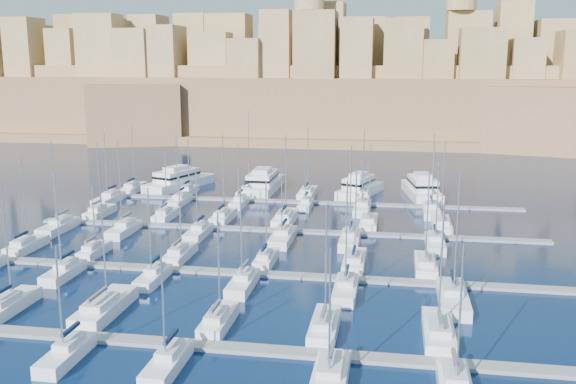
% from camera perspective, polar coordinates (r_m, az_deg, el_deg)
% --- Properties ---
extents(ground, '(600.00, 600.00, 0.00)m').
position_cam_1_polar(ground, '(95.75, -1.52, -5.09)').
color(ground, black).
rests_on(ground, ground).
extents(pontoon_near, '(84.00, 2.00, 0.40)m').
position_cam_1_polar(pontoon_near, '(64.75, -7.45, -13.40)').
color(pontoon_near, slate).
rests_on(pontoon_near, ground).
extents(pontoon_mid_near, '(84.00, 2.00, 0.40)m').
position_cam_1_polar(pontoon_mid_near, '(84.51, -3.09, -7.25)').
color(pontoon_mid_near, slate).
rests_on(pontoon_mid_near, ground).
extents(pontoon_mid_far, '(84.00, 2.00, 0.40)m').
position_cam_1_polar(pontoon_mid_far, '(105.16, -0.47, -3.44)').
color(pontoon_mid_far, slate).
rests_on(pontoon_mid_far, ground).
extents(pontoon_far, '(84.00, 2.00, 0.40)m').
position_cam_1_polar(pontoon_far, '(126.27, 1.26, -0.89)').
color(pontoon_far, slate).
rests_on(pontoon_far, ground).
extents(sailboat_1, '(2.74, 9.14, 14.65)m').
position_cam_1_polar(sailboat_1, '(79.08, -23.56, -9.16)').
color(sailboat_1, white).
rests_on(sailboat_1, ground).
extents(sailboat_2, '(3.30, 11.01, 18.48)m').
position_cam_1_polar(sailboat_2, '(74.61, -16.00, -9.82)').
color(sailboat_2, white).
rests_on(sailboat_2, ground).
extents(sailboat_3, '(2.52, 8.41, 12.47)m').
position_cam_1_polar(sailboat_3, '(69.00, -6.19, -11.27)').
color(sailboat_3, white).
rests_on(sailboat_3, ground).
extents(sailboat_4, '(2.72, 9.07, 13.69)m').
position_cam_1_polar(sailboat_4, '(67.30, 3.28, -11.82)').
color(sailboat_4, white).
rests_on(sailboat_4, ground).
extents(sailboat_5, '(3.00, 9.99, 14.14)m').
position_cam_1_polar(sailboat_5, '(67.57, 13.23, -12.01)').
color(sailboat_5, white).
rests_on(sailboat_5, ground).
extents(sailboat_8, '(2.36, 7.87, 11.59)m').
position_cam_1_polar(sailboat_8, '(64.85, -19.10, -13.44)').
color(sailboat_8, white).
rests_on(sailboat_8, ground).
extents(sailboat_9, '(2.44, 8.14, 11.35)m').
position_cam_1_polar(sailboat_9, '(60.87, -10.66, -14.68)').
color(sailboat_9, white).
rests_on(sailboat_9, ground).
extents(sailboat_10, '(2.94, 9.81, 12.92)m').
position_cam_1_polar(sailboat_10, '(57.09, 3.72, -16.33)').
color(sailboat_10, white).
rests_on(sailboat_10, ground).
extents(sailboat_12, '(2.59, 8.65, 14.76)m').
position_cam_1_polar(sailboat_12, '(102.30, -22.24, -4.44)').
color(sailboat_12, white).
rests_on(sailboat_12, ground).
extents(sailboat_13, '(2.21, 7.35, 10.53)m').
position_cam_1_polar(sailboat_13, '(96.51, -16.85, -5.03)').
color(sailboat_13, white).
rests_on(sailboat_13, ground).
extents(sailboat_14, '(2.57, 8.58, 12.68)m').
position_cam_1_polar(sailboat_14, '(92.22, -9.57, -5.43)').
color(sailboat_14, white).
rests_on(sailboat_14, ground).
extents(sailboat_15, '(2.31, 7.70, 11.78)m').
position_cam_1_polar(sailboat_15, '(88.62, -1.98, -5.99)').
color(sailboat_15, white).
rests_on(sailboat_15, ground).
extents(sailboat_16, '(2.83, 9.44, 13.86)m').
position_cam_1_polar(sailboat_16, '(87.91, 5.92, -6.17)').
color(sailboat_16, white).
rests_on(sailboat_16, ground).
extents(sailboat_17, '(2.79, 9.31, 13.62)m').
position_cam_1_polar(sailboat_17, '(87.83, 12.13, -6.39)').
color(sailboat_17, white).
rests_on(sailboat_17, ground).
extents(sailboat_19, '(2.46, 8.22, 14.25)m').
position_cam_1_polar(sailboat_19, '(88.19, -19.31, -6.72)').
color(sailboat_19, white).
rests_on(sailboat_19, ground).
extents(sailboat_20, '(2.36, 7.86, 12.53)m').
position_cam_1_polar(sailboat_20, '(83.34, -11.90, -7.38)').
color(sailboat_20, white).
rests_on(sailboat_20, ground).
extents(sailboat_21, '(2.58, 8.61, 13.28)m').
position_cam_1_polar(sailboat_21, '(79.60, -4.04, -8.06)').
color(sailboat_21, white).
rests_on(sailboat_21, ground).
extents(sailboat_22, '(2.68, 8.94, 14.31)m').
position_cam_1_polar(sailboat_22, '(77.58, 5.15, -8.60)').
color(sailboat_22, white).
rests_on(sailboat_22, ground).
extents(sailboat_23, '(3.23, 10.78, 15.99)m').
position_cam_1_polar(sailboat_23, '(76.88, 14.45, -9.10)').
color(sailboat_23, white).
rests_on(sailboat_23, ground).
extents(sailboat_24, '(2.62, 8.73, 13.61)m').
position_cam_1_polar(sailboat_24, '(120.48, -16.38, -1.71)').
color(sailboat_24, white).
rests_on(sailboat_24, ground).
extents(sailboat_25, '(2.54, 8.47, 12.30)m').
position_cam_1_polar(sailboat_25, '(115.49, -10.79, -2.02)').
color(sailboat_25, white).
rests_on(sailboat_25, ground).
extents(sailboat_26, '(2.78, 9.26, 15.50)m').
position_cam_1_polar(sailboat_26, '(112.71, -5.77, -2.18)').
color(sailboat_26, white).
rests_on(sailboat_26, ground).
extents(sailboat_27, '(3.16, 10.55, 15.50)m').
position_cam_1_polar(sailboat_27, '(110.99, -0.26, -2.33)').
color(sailboat_27, white).
rests_on(sailboat_27, ground).
extents(sailboat_28, '(2.78, 9.26, 14.29)m').
position_cam_1_polar(sailboat_28, '(108.92, 7.18, -2.71)').
color(sailboat_28, white).
rests_on(sailboat_28, ground).
extents(sailboat_29, '(2.97, 9.91, 14.71)m').
position_cam_1_polar(sailboat_29, '(109.45, 13.49, -2.87)').
color(sailboat_29, white).
rests_on(sailboat_29, ground).
extents(sailboat_30, '(2.89, 9.65, 15.14)m').
position_cam_1_polar(sailboat_30, '(111.97, -19.72, -2.91)').
color(sailboat_30, white).
rests_on(sailboat_30, ground).
extents(sailboat_31, '(2.74, 9.14, 15.40)m').
position_cam_1_polar(sailboat_31, '(107.20, -14.39, -3.21)').
color(sailboat_31, white).
rests_on(sailboat_31, ground).
extents(sailboat_32, '(2.57, 8.58, 13.79)m').
position_cam_1_polar(sailboat_32, '(103.11, -7.96, -3.55)').
color(sailboat_32, white).
rests_on(sailboat_32, ground).
extents(sailboat_33, '(3.01, 10.04, 14.51)m').
position_cam_1_polar(sailboat_33, '(99.24, -0.49, -4.03)').
color(sailboat_33, white).
rests_on(sailboat_33, ground).
extents(sailboat_34, '(2.89, 9.63, 15.51)m').
position_cam_1_polar(sailboat_34, '(98.22, 5.52, -4.25)').
color(sailboat_34, white).
rests_on(sailboat_34, ground).
extents(sailboat_35, '(2.74, 9.12, 13.39)m').
position_cam_1_polar(sailboat_35, '(98.47, 12.93, -4.46)').
color(sailboat_35, white).
rests_on(sailboat_35, ground).
extents(sailboat_36, '(2.70, 8.98, 14.21)m').
position_cam_1_polar(sailboat_36, '(141.34, -13.57, 0.35)').
color(sailboat_36, white).
rests_on(sailboat_36, ground).
extents(sailboat_37, '(2.30, 7.66, 11.78)m').
position_cam_1_polar(sailboat_37, '(136.35, -8.83, 0.12)').
color(sailboat_37, white).
rests_on(sailboat_37, ground).
extents(sailboat_38, '(3.08, 10.25, 17.75)m').
position_cam_1_polar(sailboat_38, '(134.14, -3.53, 0.08)').
color(sailboat_38, white).
rests_on(sailboat_38, ground).
extents(sailboat_39, '(3.07, 10.22, 14.70)m').
position_cam_1_polar(sailboat_39, '(131.92, 1.72, -0.11)').
color(sailboat_39, white).
rests_on(sailboat_39, ground).
extents(sailboat_40, '(2.96, 9.88, 14.48)m').
position_cam_1_polar(sailboat_40, '(130.73, 6.66, -0.29)').
color(sailboat_40, white).
rests_on(sailboat_40, ground).
extents(sailboat_41, '(2.53, 8.42, 13.78)m').
position_cam_1_polar(sailboat_41, '(130.11, 12.67, -0.56)').
color(sailboat_41, white).
rests_on(sailboat_41, ground).
extents(sailboat_42, '(2.99, 9.96, 14.51)m').
position_cam_1_polar(sailboat_42, '(131.44, -15.62, -0.58)').
color(sailboat_42, white).
rests_on(sailboat_42, ground).
extents(sailboat_43, '(2.62, 8.74, 13.89)m').
position_cam_1_polar(sailboat_43, '(126.65, -9.65, -0.77)').
color(sailboat_43, white).
rests_on(sailboat_43, ground).
extents(sailboat_44, '(2.36, 7.88, 12.49)m').
position_cam_1_polar(sailboat_44, '(123.69, -4.36, -0.94)').
color(sailboat_44, white).
rests_on(sailboat_44, ground).
extents(sailboat_45, '(2.22, 7.41, 11.73)m').
position_cam_1_polar(sailboat_45, '(121.52, 1.58, -1.14)').
color(sailboat_45, white).
rests_on(sailboat_45, ground).
extents(sailboat_46, '(2.95, 9.83, 13.11)m').
position_cam_1_polar(sailboat_46, '(119.38, 6.61, -1.43)').
color(sailboat_46, white).
rests_on(sailboat_46, ground).
extents(sailboat_47, '(2.97, 9.89, 13.75)m').
position_cam_1_polar(sailboat_47, '(119.42, 12.63, -1.63)').
color(sailboat_47, white).
rests_on(sailboat_47, ground).
extents(motor_yacht_a, '(11.64, 19.63, 5.25)m').
position_cam_1_polar(motor_yacht_a, '(142.90, -9.70, 1.03)').
color(motor_yacht_a, white).
rests_on(motor_yacht_a, ground).
extents(motor_yacht_b, '(5.89, 19.61, 5.25)m').
position_cam_1_polar(motor_yacht_b, '(138.23, -2.24, 0.84)').
color(motor_yacht_b, white).
rests_on(motor_yacht_b, ground).
extents(motor_yacht_c, '(9.44, 16.12, 5.25)m').
position_cam_1_polar(motor_yacht_c, '(133.64, 6.38, 0.40)').
color(motor_yacht_c, white).
rests_on(motor_yacht_c, ground).
extents(motor_yacht_d, '(8.16, 18.68, 5.25)m').
position_cam_1_polar(motor_yacht_d, '(134.79, 11.81, 0.32)').
color(motor_yacht_d, white).
rests_on(motor_yacht_d, ground).
extents(fortified_city, '(460.00, 108.95, 59.52)m').
position_cam_1_polar(fortified_city, '(246.26, 5.43, 8.56)').
color(fortified_city, brown).
rests_on(fortified_city, ground).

